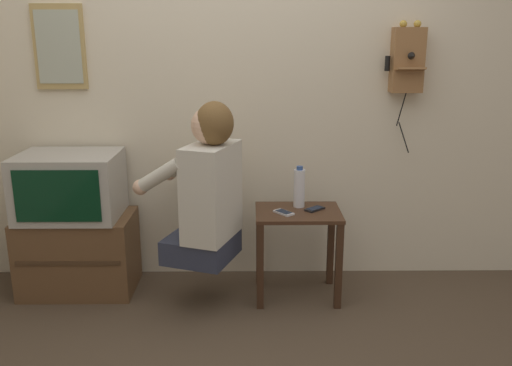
{
  "coord_description": "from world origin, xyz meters",
  "views": [
    {
      "loc": [
        0.12,
        -2.28,
        1.55
      ],
      "look_at": [
        0.15,
        0.72,
        0.73
      ],
      "focal_mm": 38.0,
      "sensor_mm": 36.0,
      "label": 1
    }
  ],
  "objects": [
    {
      "name": "framed_picture",
      "position": [
        -1.04,
        1.11,
        1.48
      ],
      "size": [
        0.31,
        0.03,
        0.5
      ],
      "color": "tan"
    },
    {
      "name": "cell_phone_spare",
      "position": [
        0.5,
        0.79,
        0.55
      ],
      "size": [
        0.13,
        0.13,
        0.01
      ],
      "rotation": [
        0.0,
        0.0,
        -0.83
      ],
      "color": "black",
      "rests_on": "side_table"
    },
    {
      "name": "television",
      "position": [
        -0.97,
        0.87,
        0.68
      ],
      "size": [
        0.59,
        0.46,
        0.39
      ],
      "color": "#ADA89E",
      "rests_on": "tv_stand"
    },
    {
      "name": "wall_phone_antique",
      "position": [
        1.06,
        1.06,
        1.41
      ],
      "size": [
        0.23,
        0.18,
        0.8
      ],
      "color": "olive"
    },
    {
      "name": "person",
      "position": [
        -0.13,
        0.65,
        0.72
      ],
      "size": [
        0.6,
        0.54,
        0.92
      ],
      "rotation": [
        0.0,
        0.0,
        1.22
      ],
      "color": "#2D3347",
      "rests_on": "ground_plane"
    },
    {
      "name": "tv_stand",
      "position": [
        -0.96,
        0.87,
        0.24
      ],
      "size": [
        0.68,
        0.43,
        0.49
      ],
      "color": "brown",
      "rests_on": "ground_plane"
    },
    {
      "name": "wall_back",
      "position": [
        0.0,
        1.15,
        1.27
      ],
      "size": [
        6.8,
        0.05,
        2.55
      ],
      "color": "beige",
      "rests_on": "ground_plane"
    },
    {
      "name": "side_table",
      "position": [
        0.4,
        0.77,
        0.41
      ],
      "size": [
        0.5,
        0.38,
        0.55
      ],
      "color": "#422819",
      "rests_on": "ground_plane"
    },
    {
      "name": "cell_phone_held",
      "position": [
        0.31,
        0.73,
        0.55
      ],
      "size": [
        0.13,
        0.13,
        0.01
      ],
      "rotation": [
        0.0,
        0.0,
        0.69
      ],
      "color": "silver",
      "rests_on": "side_table"
    },
    {
      "name": "water_bottle",
      "position": [
        0.41,
        0.86,
        0.66
      ],
      "size": [
        0.07,
        0.07,
        0.25
      ],
      "color": "silver",
      "rests_on": "side_table"
    }
  ]
}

